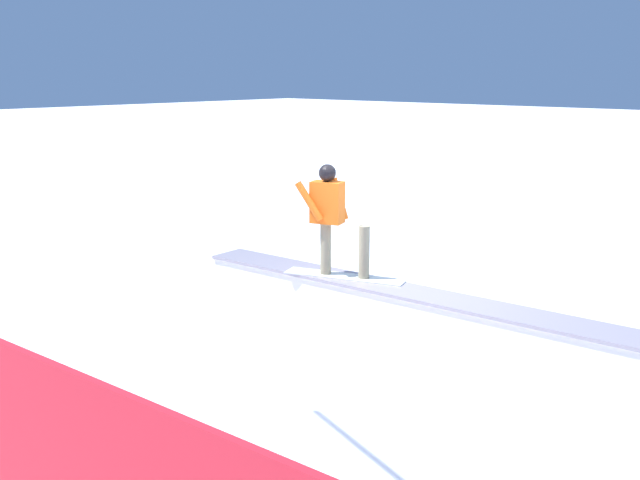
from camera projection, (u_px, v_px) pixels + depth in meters
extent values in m
plane|color=white|center=(402.00, 345.00, 9.06)|extent=(120.00, 120.00, 0.00)
cube|color=white|center=(402.00, 319.00, 8.98)|extent=(6.08, 0.89, 0.68)
cube|color=white|center=(402.00, 332.00, 9.02)|extent=(6.09, 0.90, 0.16)
cube|color=gray|center=(403.00, 291.00, 8.90)|extent=(6.09, 0.95, 0.04)
cube|color=silver|center=(344.00, 276.00, 9.43)|extent=(1.61, 0.79, 0.01)
cylinder|color=gray|center=(326.00, 248.00, 9.45)|extent=(0.18, 0.18, 0.68)
cylinder|color=gray|center=(364.00, 252.00, 9.25)|extent=(0.18, 0.18, 0.68)
cube|color=orange|center=(327.00, 202.00, 9.30)|extent=(0.46, 0.35, 0.53)
sphere|color=black|center=(327.00, 173.00, 9.22)|extent=(0.22, 0.22, 0.22)
cylinder|color=orange|center=(309.00, 201.00, 9.22)|extent=(0.40, 0.21, 0.50)
cylinder|color=orange|center=(339.00, 199.00, 9.41)|extent=(0.27, 0.17, 0.55)
cube|color=red|center=(40.00, 434.00, 5.50)|extent=(8.06, 0.56, 1.28)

